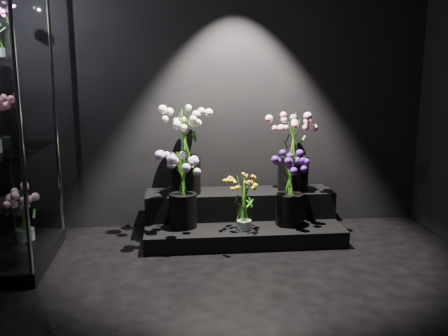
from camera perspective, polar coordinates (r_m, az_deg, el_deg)
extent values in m
plane|color=black|center=(3.06, 2.33, -17.89)|extent=(4.00, 4.00, 0.00)
plane|color=black|center=(4.65, -1.11, 10.31)|extent=(4.00, 0.00, 4.00)
cube|color=black|center=(4.49, 2.09, -7.05)|extent=(1.71, 0.76, 0.14)
cube|color=black|center=(4.61, 1.78, -4.06)|extent=(1.71, 0.38, 0.24)
cube|color=black|center=(4.29, -23.13, -9.18)|extent=(0.62, 1.04, 0.10)
cube|color=white|center=(4.08, -24.05, 1.84)|extent=(0.56, 0.98, 0.01)
cylinder|color=white|center=(4.23, 2.31, -5.57)|extent=(0.13, 0.13, 0.23)
cylinder|color=black|center=(4.30, -4.70, -4.86)|extent=(0.23, 0.23, 0.30)
cylinder|color=black|center=(4.39, 7.46, -4.69)|extent=(0.23, 0.23, 0.28)
cylinder|color=black|center=(4.47, -4.46, -0.81)|extent=(0.27, 0.27, 0.34)
cylinder|color=black|center=(4.61, 7.89, -0.61)|extent=(0.28, 0.28, 0.32)
cylinder|color=white|center=(4.39, -21.84, -5.95)|extent=(0.16, 0.16, 0.28)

